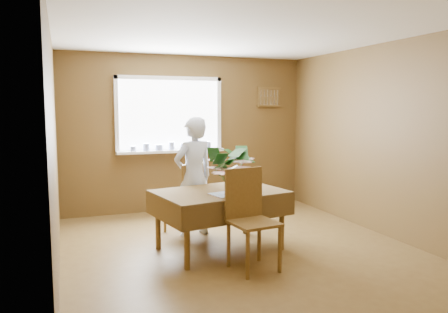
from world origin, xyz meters
name	(u,v)px	position (x,y,z in m)	size (l,w,h in m)	color
floor	(240,250)	(0.00, 0.00, 0.00)	(4.50, 4.50, 0.00)	brown
ceiling	(241,33)	(0.00, 0.00, 2.50)	(4.50, 4.50, 0.00)	white
wall_back	(188,133)	(0.00, 2.25, 1.25)	(4.00, 4.00, 0.00)	brown
wall_front	(370,171)	(0.00, -2.25, 1.25)	(4.00, 4.00, 0.00)	brown
wall_left	(54,150)	(-2.00, 0.00, 1.25)	(4.50, 4.50, 0.00)	brown
wall_right	(382,140)	(2.00, 0.00, 1.25)	(4.50, 4.50, 0.00)	brown
window_assembly	(170,128)	(-0.30, 2.19, 1.34)	(1.72, 0.20, 1.22)	white
spoon_rack	(269,97)	(1.45, 2.22, 1.85)	(0.44, 0.05, 0.33)	brown
dining_table	(220,198)	(-0.22, 0.10, 0.62)	(1.60, 1.23, 0.71)	brown
chair_far	(187,195)	(-0.39, 0.91, 0.51)	(0.55, 0.55, 0.94)	brown
chair_near	(249,215)	(-0.13, -0.55, 0.56)	(0.50, 0.50, 1.04)	brown
seated_woman	(194,177)	(-0.34, 0.76, 0.78)	(0.57, 0.37, 1.55)	white
flower_bouquet	(230,167)	(-0.19, -0.14, 1.02)	(0.57, 0.57, 0.48)	white
side_plate	(245,185)	(0.19, 0.32, 0.71)	(0.25, 0.25, 0.01)	white
table_knife	(240,191)	(-0.03, -0.05, 0.71)	(0.02, 0.20, 0.00)	silver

